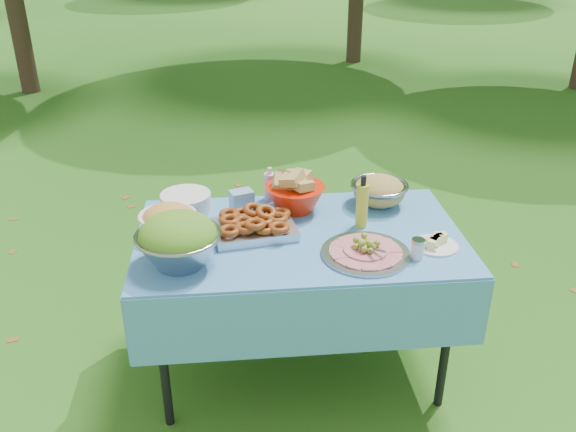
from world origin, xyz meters
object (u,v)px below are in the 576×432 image
object	(u,v)px
plate_stack	(186,202)
bread_bowl	(295,192)
salad_bowl	(178,240)
pasta_bowl_steel	(379,190)
charcuterie_platter	(366,246)
picnic_table	(299,304)
oil_bottle	(362,202)

from	to	relation	value
plate_stack	bread_bowl	distance (m)	0.53
salad_bowl	pasta_bowl_steel	distance (m)	1.07
bread_bowl	charcuterie_platter	size ratio (longest dim) A/B	0.76
picnic_table	charcuterie_platter	size ratio (longest dim) A/B	3.85
bread_bowl	pasta_bowl_steel	xyz separation A→B (m)	(0.42, 0.02, -0.02)
bread_bowl	picnic_table	bearing A→B (deg)	-91.03
plate_stack	charcuterie_platter	xyz separation A→B (m)	(0.78, -0.50, -0.00)
picnic_table	plate_stack	size ratio (longest dim) A/B	6.01
salad_bowl	bread_bowl	size ratio (longest dim) A/B	1.21
bread_bowl	oil_bottle	distance (m)	0.35
picnic_table	plate_stack	bearing A→B (deg)	150.24
salad_bowl	charcuterie_platter	size ratio (longest dim) A/B	0.92
picnic_table	bread_bowl	world-z (taller)	bread_bowl
plate_stack	pasta_bowl_steel	distance (m)	0.95
plate_stack	charcuterie_platter	world-z (taller)	plate_stack
oil_bottle	pasta_bowl_steel	bearing A→B (deg)	59.32
bread_bowl	oil_bottle	xyz separation A→B (m)	(0.28, -0.20, 0.03)
pasta_bowl_steel	oil_bottle	distance (m)	0.27
charcuterie_platter	bread_bowl	bearing A→B (deg)	118.54
salad_bowl	bread_bowl	world-z (taller)	salad_bowl
bread_bowl	pasta_bowl_steel	distance (m)	0.42
salad_bowl	oil_bottle	world-z (taller)	oil_bottle
oil_bottle	salad_bowl	bearing A→B (deg)	-161.94
picnic_table	pasta_bowl_steel	bearing A→B (deg)	33.52
picnic_table	bread_bowl	distance (m)	0.54
picnic_table	salad_bowl	size ratio (longest dim) A/B	4.20
picnic_table	bread_bowl	xyz separation A→B (m)	(0.00, 0.26, 0.48)
picnic_table	oil_bottle	distance (m)	0.59
charcuterie_platter	oil_bottle	xyz separation A→B (m)	(0.03, 0.26, 0.08)
salad_bowl	plate_stack	bearing A→B (deg)	90.14
salad_bowl	charcuterie_platter	world-z (taller)	salad_bowl
plate_stack	oil_bottle	size ratio (longest dim) A/B	0.97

